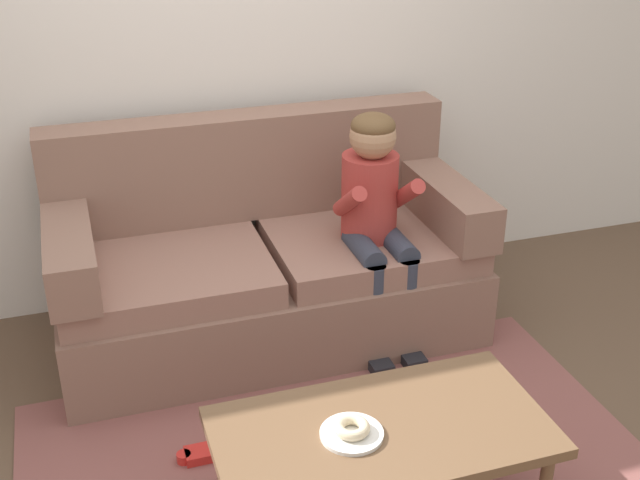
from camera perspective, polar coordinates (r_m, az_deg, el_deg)
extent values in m
plane|color=brown|center=(3.38, 0.15, -13.52)|extent=(10.00, 10.00, 0.00)
cube|color=silver|center=(4.03, -6.23, 15.11)|extent=(8.00, 0.10, 2.80)
cube|color=brown|center=(3.20, 1.60, -16.15)|extent=(2.38, 1.61, 0.01)
cube|color=#846051|center=(3.90, -3.59, -4.22)|extent=(1.95, 0.90, 0.38)
cube|color=#8F6657|center=(3.67, -10.87, -2.33)|extent=(0.93, 0.74, 0.12)
cube|color=#8F6657|center=(3.87, 3.47, -0.26)|extent=(0.93, 0.74, 0.12)
cube|color=#846051|center=(3.97, -5.10, 5.31)|extent=(1.95, 0.20, 0.51)
cube|color=#846051|center=(3.62, -17.25, -0.43)|extent=(0.20, 0.90, 0.22)
cube|color=#846051|center=(3.99, 8.46, 2.99)|extent=(0.20, 0.90, 0.22)
cube|color=brown|center=(2.77, 4.36, -13.32)|extent=(1.12, 0.59, 0.04)
cylinder|color=brown|center=(2.97, -6.86, -15.55)|extent=(0.04, 0.04, 0.38)
cylinder|color=brown|center=(3.24, 11.02, -11.77)|extent=(0.04, 0.04, 0.38)
cylinder|color=#AD3833|center=(3.74, 3.50, 3.09)|extent=(0.26, 0.26, 0.40)
sphere|color=tan|center=(3.61, 3.74, 7.31)|extent=(0.21, 0.21, 0.21)
ellipsoid|color=brown|center=(3.60, 3.76, 8.02)|extent=(0.20, 0.20, 0.12)
cylinder|color=#333847|center=(3.66, 3.09, -0.67)|extent=(0.11, 0.30, 0.11)
cylinder|color=#333847|center=(3.65, 3.85, -4.90)|extent=(0.09, 0.09, 0.44)
cube|color=black|center=(3.75, 4.01, -8.56)|extent=(0.10, 0.20, 0.06)
cylinder|color=#AD3833|center=(3.59, 2.09, 2.73)|extent=(0.07, 0.29, 0.23)
cylinder|color=#333847|center=(3.72, 5.40, -0.33)|extent=(0.11, 0.30, 0.11)
cylinder|color=#333847|center=(3.71, 6.16, -4.49)|extent=(0.09, 0.09, 0.44)
cube|color=black|center=(3.80, 6.28, -8.11)|extent=(0.10, 0.20, 0.06)
cylinder|color=#AD3833|center=(3.68, 6.08, 3.23)|extent=(0.07, 0.29, 0.23)
cylinder|color=white|center=(2.71, 2.24, -13.46)|extent=(0.21, 0.21, 0.01)
torus|color=beige|center=(2.70, 2.25, -13.05)|extent=(0.17, 0.17, 0.04)
cube|color=red|center=(3.28, -8.02, -14.74)|extent=(0.16, 0.09, 0.05)
cylinder|color=red|center=(3.27, -9.53, -14.98)|extent=(0.06, 0.06, 0.05)
cylinder|color=red|center=(3.29, -6.52, -14.49)|extent=(0.06, 0.06, 0.05)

